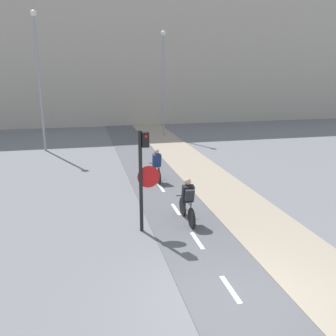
{
  "coord_description": "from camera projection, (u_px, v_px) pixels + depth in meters",
  "views": [
    {
      "loc": [
        -3.03,
        -6.39,
        4.84
      ],
      "look_at": [
        0.0,
        6.73,
        1.2
      ],
      "focal_mm": 40.0,
      "sensor_mm": 36.0,
      "label": 1
    }
  ],
  "objects": [
    {
      "name": "street_lamp_far",
      "position": [
        38.0,
        69.0,
        21.28
      ],
      "size": [
        0.36,
        0.36,
        7.87
      ],
      "color": "gray",
      "rests_on": "ground_plane"
    },
    {
      "name": "building_row_background",
      "position": [
        113.0,
        52.0,
        32.58
      ],
      "size": [
        60.0,
        5.2,
        12.17
      ],
      "color": "#B2A899",
      "rests_on": "ground_plane"
    },
    {
      "name": "sidewalk_strip",
      "position": [
        336.0,
        288.0,
        8.43
      ],
      "size": [
        2.4,
        60.0,
        0.05
      ],
      "color": "gray",
      "rests_on": "ground_plane"
    },
    {
      "name": "traffic_light_pole",
      "position": [
        143.0,
        170.0,
        10.97
      ],
      "size": [
        0.67,
        0.25,
        3.1
      ],
      "color": "black",
      "rests_on": "ground_plane"
    },
    {
      "name": "ground_plane",
      "position": [
        239.0,
        303.0,
        7.93
      ],
      "size": [
        120.0,
        120.0,
        0.0
      ],
      "primitive_type": "plane",
      "color": "slate"
    },
    {
      "name": "cyclist_near",
      "position": [
        188.0,
        202.0,
        11.89
      ],
      "size": [
        0.46,
        1.68,
        1.47
      ],
      "color": "black",
      "rests_on": "ground_plane"
    },
    {
      "name": "bike_lane",
      "position": [
        239.0,
        303.0,
        7.93
      ],
      "size": [
        2.26,
        60.0,
        0.02
      ],
      "color": "#56565B",
      "rests_on": "ground_plane"
    },
    {
      "name": "street_lamp_sidewalk",
      "position": [
        163.0,
        74.0,
        25.84
      ],
      "size": [
        0.36,
        0.36,
        7.22
      ],
      "color": "gray",
      "rests_on": "ground_plane"
    },
    {
      "name": "cyclist_far",
      "position": [
        157.0,
        167.0,
        16.22
      ],
      "size": [
        0.46,
        1.61,
        1.45
      ],
      "color": "black",
      "rests_on": "ground_plane"
    }
  ]
}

